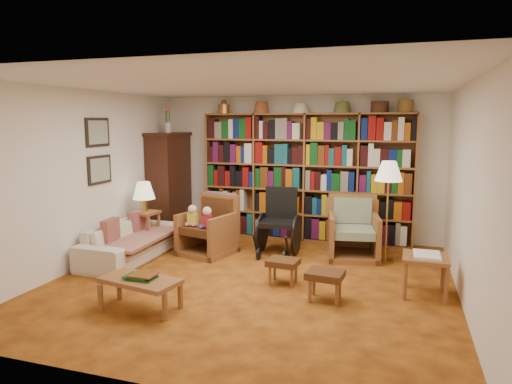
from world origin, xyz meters
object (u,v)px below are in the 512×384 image
at_px(side_table_lamp, 145,222).
at_px(floor_lamp, 389,175).
at_px(armchair_leather, 210,229).
at_px(coffee_table, 140,283).
at_px(sofa, 132,240).
at_px(wheelchair, 279,224).
at_px(footstool_b, 325,277).
at_px(side_table_papers, 425,262).
at_px(armchair_sage, 354,234).
at_px(footstool_a, 283,264).

xyz_separation_m(side_table_lamp, floor_lamp, (3.76, 0.45, 0.84)).
xyz_separation_m(armchair_leather, coffee_table, (0.17, -2.31, -0.07)).
xyz_separation_m(sofa, wheelchair, (2.05, 0.93, 0.20)).
height_order(armchair_leather, floor_lamp, floor_lamp).
relative_size(side_table_lamp, footstool_b, 1.39).
relative_size(sofa, wheelchair, 1.83).
height_order(side_table_papers, footstool_b, side_table_papers).
distance_m(armchair_leather, coffee_table, 2.32).
distance_m(armchair_sage, side_table_papers, 1.70).
distance_m(armchair_leather, wheelchair, 1.09).
xyz_separation_m(wheelchair, footstool_a, (0.41, -1.32, -0.21)).
height_order(footstool_a, coffee_table, coffee_table).
xyz_separation_m(side_table_lamp, footstool_a, (2.55, -0.92, -0.18)).
distance_m(armchair_sage, footstool_b, 1.91).
xyz_separation_m(armchair_leather, floor_lamp, (2.67, 0.33, 0.91)).
height_order(wheelchair, floor_lamp, floor_lamp).
height_order(sofa, side_table_papers, sofa).
relative_size(armchair_sage, coffee_table, 0.99).
relative_size(footstool_a, coffee_table, 0.43).
relative_size(sofa, floor_lamp, 1.27).
xyz_separation_m(sofa, side_table_lamp, (-0.10, 0.53, 0.17)).
xyz_separation_m(side_table_lamp, armchair_sage, (3.28, 0.60, -0.09)).
xyz_separation_m(armchair_sage, wheelchair, (-1.14, -0.21, 0.12)).
height_order(floor_lamp, footstool_a, floor_lamp).
relative_size(sofa, footstool_b, 4.27).
bearing_deg(wheelchair, footstool_b, -59.39).
height_order(sofa, floor_lamp, floor_lamp).
relative_size(sofa, footstool_a, 4.64).
relative_size(wheelchair, floor_lamp, 0.69).
bearing_deg(coffee_table, floor_lamp, 46.59).
bearing_deg(armchair_sage, wheelchair, -169.72).
relative_size(armchair_leather, side_table_papers, 1.76).
bearing_deg(sofa, side_table_lamp, 10.95).
bearing_deg(side_table_lamp, wheelchair, 10.42).
relative_size(side_table_lamp, armchair_leather, 0.66).
relative_size(armchair_leather, armchair_sage, 1.00).
bearing_deg(armchair_leather, floor_lamp, 7.05).
relative_size(side_table_papers, footstool_b, 1.19).
xyz_separation_m(side_table_lamp, armchair_leather, (1.09, 0.12, -0.07)).
bearing_deg(side_table_papers, side_table_lamp, 169.41).
bearing_deg(footstool_b, side_table_papers, 24.82).
xyz_separation_m(sofa, footstool_b, (3.05, -0.77, 0.01)).
height_order(footstool_b, coffee_table, coffee_table).
bearing_deg(armchair_leather, footstool_b, -34.72).
distance_m(sofa, wheelchair, 2.25).
distance_m(footstool_a, coffee_table, 1.80).
distance_m(sofa, side_table_papers, 4.16).
bearing_deg(footstool_a, side_table_lamp, 160.11).
bearing_deg(armchair_leather, coffee_table, -85.73).
bearing_deg(coffee_table, armchair_leather, 94.27).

